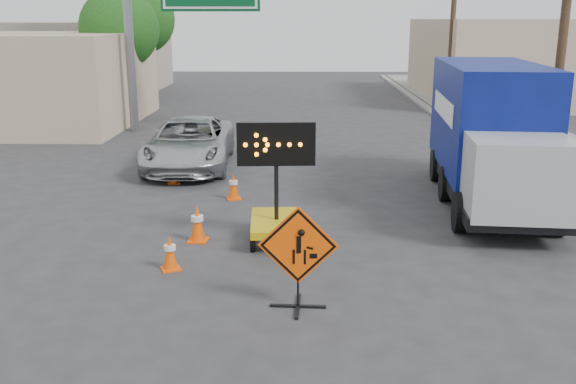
{
  "coord_description": "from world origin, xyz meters",
  "views": [
    {
      "loc": [
        0.65,
        -8.84,
        4.61
      ],
      "look_at": [
        0.39,
        2.39,
        1.58
      ],
      "focal_mm": 40.0,
      "sensor_mm": 36.0,
      "label": 1
    }
  ],
  "objects_px": {
    "construction_sign": "(298,255)",
    "arrow_board": "(276,215)",
    "pickup_truck": "(190,143)",
    "box_truck": "(490,142)"
  },
  "relations": [
    {
      "from": "construction_sign",
      "to": "arrow_board",
      "type": "bearing_deg",
      "value": 100.84
    },
    {
      "from": "construction_sign",
      "to": "pickup_truck",
      "type": "relative_size",
      "value": 0.31
    },
    {
      "from": "arrow_board",
      "to": "pickup_truck",
      "type": "height_order",
      "value": "arrow_board"
    },
    {
      "from": "arrow_board",
      "to": "pickup_truck",
      "type": "distance_m",
      "value": 7.72
    },
    {
      "from": "arrow_board",
      "to": "construction_sign",
      "type": "bearing_deg",
      "value": -84.89
    },
    {
      "from": "arrow_board",
      "to": "pickup_truck",
      "type": "relative_size",
      "value": 0.46
    },
    {
      "from": "construction_sign",
      "to": "box_truck",
      "type": "relative_size",
      "value": 0.23
    },
    {
      "from": "pickup_truck",
      "to": "box_truck",
      "type": "bearing_deg",
      "value": -27.56
    },
    {
      "from": "box_truck",
      "to": "arrow_board",
      "type": "bearing_deg",
      "value": -144.48
    },
    {
      "from": "arrow_board",
      "to": "pickup_truck",
      "type": "bearing_deg",
      "value": 110.19
    }
  ]
}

